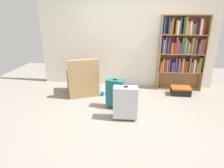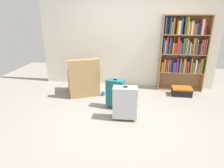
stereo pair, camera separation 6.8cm
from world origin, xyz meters
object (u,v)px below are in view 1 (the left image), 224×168
bookshelf (182,50)px  suitcase_teal (115,93)px  storage_box (181,91)px  suitcase_silver (125,102)px  mug (102,94)px  armchair (83,81)px

bookshelf → suitcase_teal: bearing=-140.0°
storage_box → suitcase_silver: 1.85m
suitcase_silver → mug: bearing=120.0°
bookshelf → armchair: bearing=-166.2°
armchair → mug: size_ratio=7.68×
mug → suitcase_teal: suitcase_teal is taller
armchair → suitcase_teal: bearing=-38.5°
mug → suitcase_silver: bearing=-60.0°
armchair → mug: armchair is taller
mug → suitcase_teal: bearing=-58.3°
mug → suitcase_teal: 0.75m
mug → storage_box: bearing=8.4°
bookshelf → storage_box: bearing=-91.6°
armchair → suitcase_silver: armchair is taller
bookshelf → mug: bearing=-160.1°
mug → bookshelf: bearing=19.9°
suitcase_teal → bookshelf: bearing=40.0°
bookshelf → suitcase_teal: 2.10m
suitcase_silver → armchair: bearing=134.2°
mug → suitcase_silver: (0.60, -1.04, 0.29)m
armchair → suitcase_teal: size_ratio=1.45×
armchair → suitcase_silver: 1.58m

